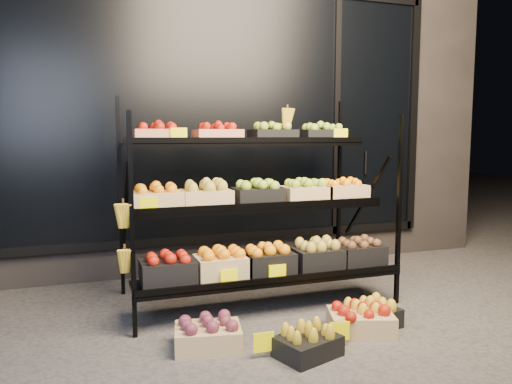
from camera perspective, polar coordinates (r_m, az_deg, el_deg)
name	(u,v)px	position (r m, az deg, el deg)	size (l,w,h in m)	color
ground	(287,327)	(3.63, 3.57, -15.18)	(24.00, 24.00, 0.00)	#514F4C
building	(200,100)	(5.86, -6.36, 10.45)	(6.00, 2.08, 3.50)	#2D2826
display_rack	(257,205)	(3.97, 0.14, -1.52)	(2.18, 1.02, 1.69)	black
tag_floor_a	(264,348)	(3.16, 0.89, -17.45)	(0.13, 0.01, 0.12)	#FFF600
tag_floor_b	(340,337)	(3.36, 9.52, -16.04)	(0.13, 0.01, 0.12)	#FFF600
floor_crate_left	(208,334)	(3.28, -5.51, -15.81)	(0.46, 0.38, 0.21)	tan
floor_crate_midleft	(308,342)	(3.18, 5.95, -16.70)	(0.43, 0.37, 0.19)	black
floor_crate_midright	(361,319)	(3.57, 11.88, -13.99)	(0.50, 0.43, 0.21)	tan
floor_crate_right	(370,314)	(3.69, 12.88, -13.47)	(0.44, 0.36, 0.20)	black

